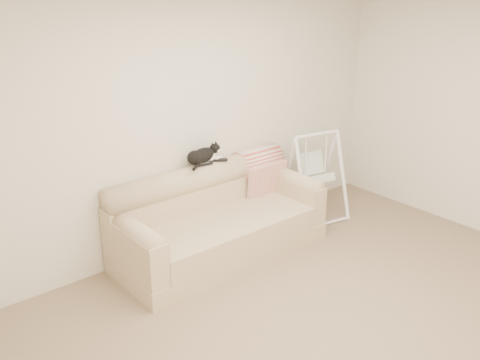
{
  "coord_description": "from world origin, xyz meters",
  "views": [
    {
      "loc": [
        -3.08,
        -2.36,
        2.72
      ],
      "look_at": [
        -0.05,
        1.27,
        0.9
      ],
      "focal_mm": 40.0,
      "sensor_mm": 36.0,
      "label": 1
    }
  ],
  "objects_px": {
    "sofa": "(216,221)",
    "tuxedo_cat": "(203,155)",
    "remote_b": "(219,160)",
    "baby_swing": "(314,174)",
    "remote_a": "(204,164)"
  },
  "relations": [
    {
      "from": "remote_a",
      "to": "tuxedo_cat",
      "type": "bearing_deg",
      "value": 92.54
    },
    {
      "from": "baby_swing",
      "to": "sofa",
      "type": "bearing_deg",
      "value": 179.73
    },
    {
      "from": "sofa",
      "to": "remote_b",
      "type": "height_order",
      "value": "remote_b"
    },
    {
      "from": "sofa",
      "to": "tuxedo_cat",
      "type": "distance_m",
      "value": 0.69
    },
    {
      "from": "sofa",
      "to": "remote_b",
      "type": "relative_size",
      "value": 12.69
    },
    {
      "from": "remote_b",
      "to": "baby_swing",
      "type": "distance_m",
      "value": 1.31
    },
    {
      "from": "tuxedo_cat",
      "to": "baby_swing",
      "type": "height_order",
      "value": "tuxedo_cat"
    },
    {
      "from": "sofa",
      "to": "baby_swing",
      "type": "xyz_separation_m",
      "value": [
        1.45,
        -0.01,
        0.17
      ]
    },
    {
      "from": "remote_b",
      "to": "tuxedo_cat",
      "type": "height_order",
      "value": "tuxedo_cat"
    },
    {
      "from": "tuxedo_cat",
      "to": "baby_swing",
      "type": "bearing_deg",
      "value": -9.76
    },
    {
      "from": "remote_a",
      "to": "tuxedo_cat",
      "type": "xyz_separation_m",
      "value": [
        -0.0,
        0.02,
        0.08
      ]
    },
    {
      "from": "sofa",
      "to": "baby_swing",
      "type": "bearing_deg",
      "value": -0.27
    },
    {
      "from": "tuxedo_cat",
      "to": "baby_swing",
      "type": "xyz_separation_m",
      "value": [
        1.43,
        -0.25,
        -0.48
      ]
    },
    {
      "from": "remote_a",
      "to": "baby_swing",
      "type": "distance_m",
      "value": 1.5
    },
    {
      "from": "remote_a",
      "to": "tuxedo_cat",
      "type": "distance_m",
      "value": 0.09
    }
  ]
}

